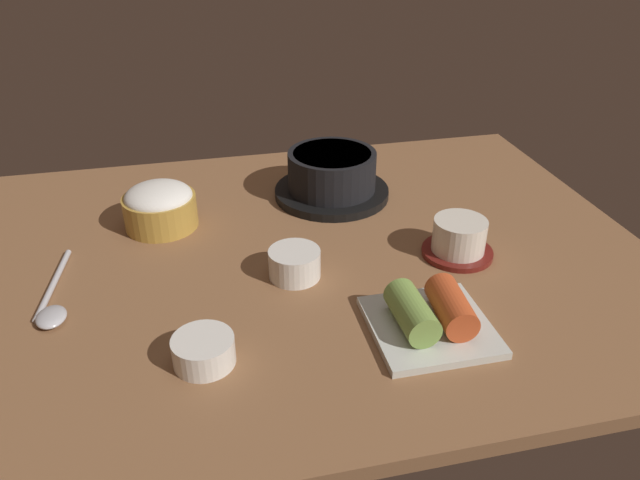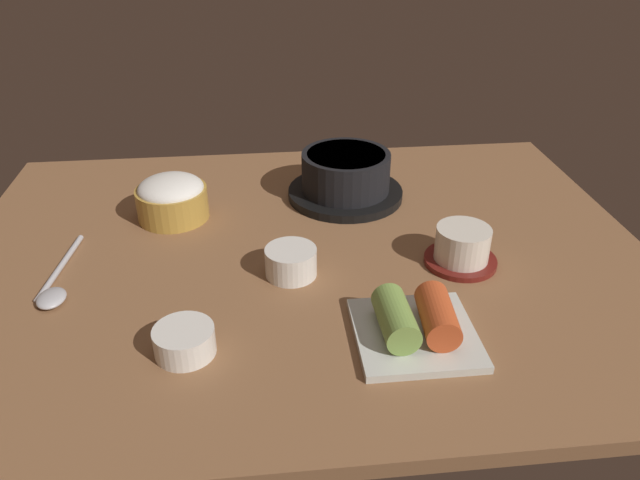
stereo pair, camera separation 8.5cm
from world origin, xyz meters
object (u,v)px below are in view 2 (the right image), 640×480
at_px(kimchi_plate, 416,324).
at_px(rice_bowl, 172,197).
at_px(banchan_cup_center, 291,261).
at_px(spoon, 55,287).
at_px(stone_pot, 346,177).
at_px(tea_cup_with_saucer, 462,247).
at_px(side_bowl_near, 184,340).

bearing_deg(kimchi_plate, rice_bowl, 133.00).
height_order(banchan_cup_center, kimchi_plate, kimchi_plate).
relative_size(rice_bowl, spoon, 0.61).
bearing_deg(stone_pot, tea_cup_with_saucer, -59.71).
height_order(tea_cup_with_saucer, side_bowl_near, tea_cup_with_saucer).
relative_size(banchan_cup_center, side_bowl_near, 1.01).
bearing_deg(spoon, kimchi_plate, -17.72).
distance_m(rice_bowl, spoon, 0.24).
bearing_deg(kimchi_plate, stone_pot, 94.33).
relative_size(tea_cup_with_saucer, kimchi_plate, 0.72).
distance_m(tea_cup_with_saucer, side_bowl_near, 0.40).
bearing_deg(tea_cup_with_saucer, side_bowl_near, -157.85).
xyz_separation_m(stone_pot, banchan_cup_center, (-0.11, -0.23, -0.02)).
height_order(stone_pot, kimchi_plate, stone_pot).
xyz_separation_m(tea_cup_with_saucer, kimchi_plate, (-0.10, -0.15, -0.01)).
distance_m(rice_bowl, kimchi_plate, 0.46).
distance_m(tea_cup_with_saucer, banchan_cup_center, 0.24).
xyz_separation_m(banchan_cup_center, side_bowl_near, (-0.13, -0.15, -0.00)).
height_order(stone_pot, rice_bowl, stone_pot).
height_order(side_bowl_near, spoon, side_bowl_near).
distance_m(side_bowl_near, spoon, 0.23).
bearing_deg(banchan_cup_center, tea_cup_with_saucer, 0.64).
xyz_separation_m(rice_bowl, tea_cup_with_saucer, (0.41, -0.18, -0.01)).
distance_m(stone_pot, rice_bowl, 0.29).
bearing_deg(stone_pot, banchan_cup_center, -115.27).
bearing_deg(banchan_cup_center, spoon, -178.69).
height_order(tea_cup_with_saucer, spoon, tea_cup_with_saucer).
bearing_deg(side_bowl_near, spoon, 142.11).
distance_m(kimchi_plate, side_bowl_near, 0.27).
height_order(rice_bowl, kimchi_plate, rice_bowl).
relative_size(stone_pot, side_bowl_near, 2.77).
bearing_deg(stone_pot, kimchi_plate, -85.67).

